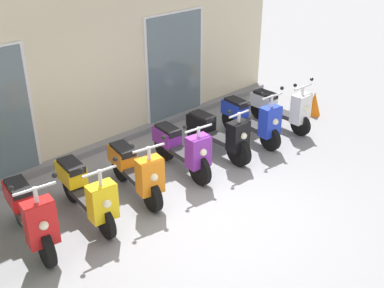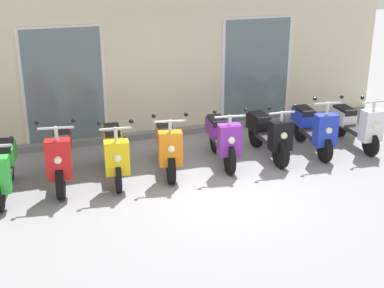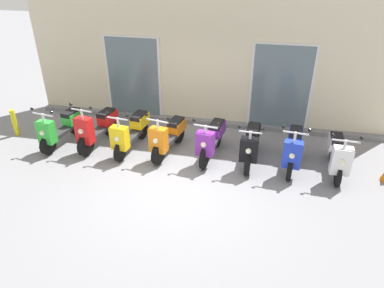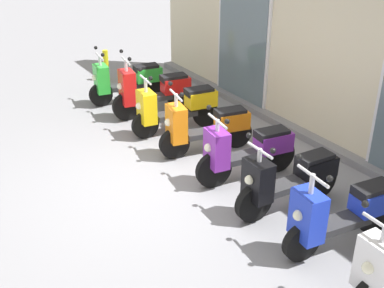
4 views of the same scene
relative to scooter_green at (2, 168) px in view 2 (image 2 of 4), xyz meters
name	(u,v)px [view 2 (image 2 of 4)]	position (x,y,z in m)	size (l,w,h in m)	color
ground_plane	(217,190)	(3.20, -0.94, -0.45)	(40.00, 40.00, 0.00)	gray
storefront_facade	(163,35)	(3.20, 2.08, 1.55)	(9.65, 0.50, 4.15)	beige
scooter_green	(2,168)	(0.00, 0.00, 0.00)	(0.63, 1.55, 1.13)	black
scooter_red	(61,157)	(0.91, 0.10, 0.03)	(0.63, 1.59, 1.26)	black
scooter_yellow	(115,151)	(1.78, 0.10, 0.03)	(0.58, 1.62, 1.18)	black
scooter_orange	(167,146)	(2.69, 0.12, 0.00)	(0.66, 1.56, 1.18)	black
scooter_purple	(222,137)	(3.71, 0.15, 0.02)	(0.60, 1.60, 1.14)	black
scooter_black	(268,133)	(4.61, 0.14, 0.00)	(0.54, 1.61, 1.12)	black
scooter_blue	(313,127)	(5.53, 0.11, 0.02)	(0.57, 1.57, 1.21)	black
scooter_white	(356,123)	(6.45, 0.08, 0.01)	(0.59, 1.54, 1.15)	black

